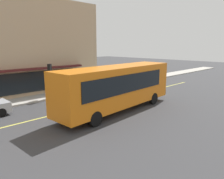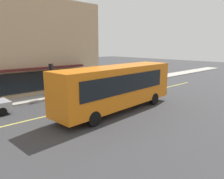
% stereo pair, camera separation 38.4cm
% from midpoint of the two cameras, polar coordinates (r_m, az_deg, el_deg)
% --- Properties ---
extents(ground, '(120.00, 120.00, 0.00)m').
position_cam_midpoint_polar(ground, '(17.70, -9.11, -4.98)').
color(ground, '#38383A').
extents(sidewalk, '(80.00, 2.49, 0.15)m').
position_cam_midpoint_polar(sidewalk, '(22.17, -17.23, -1.75)').
color(sidewalk, '#B2ADA3').
rests_on(sidewalk, ground).
extents(lane_centre_stripe, '(36.00, 0.16, 0.01)m').
position_cam_midpoint_polar(lane_centre_stripe, '(17.70, -9.11, -4.97)').
color(lane_centre_stripe, '#D8D14C').
rests_on(lane_centre_stripe, ground).
extents(storefront_building, '(18.45, 11.31, 9.82)m').
position_cam_midpoint_polar(storefront_building, '(27.07, -27.80, 10.12)').
color(storefront_building, tan).
rests_on(storefront_building, ground).
extents(bus, '(11.27, 3.21, 3.50)m').
position_cam_midpoint_polar(bus, '(16.46, 0.94, 1.02)').
color(bus, orange).
rests_on(bus, ground).
extents(traffic_light, '(0.30, 0.52, 3.20)m').
position_cam_midpoint_polar(traffic_light, '(21.03, -16.82, 4.38)').
color(traffic_light, '#2D2D33').
rests_on(traffic_light, sidewalk).
extents(car_teal, '(4.37, 1.99, 1.52)m').
position_cam_midpoint_polar(car_teal, '(22.43, -5.03, 0.64)').
color(car_teal, '#14666B').
rests_on(car_teal, ground).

